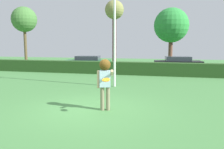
% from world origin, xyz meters
% --- Properties ---
extents(ground_plane, '(60.00, 60.00, 0.00)m').
position_xyz_m(ground_plane, '(0.00, 0.00, 0.00)').
color(ground_plane, '#447E41').
extents(person, '(0.69, 0.71, 1.82)m').
position_xyz_m(person, '(0.58, 0.04, 1.21)').
color(person, '#7C7759').
rests_on(person, ground).
extents(frisbee, '(0.26, 0.25, 0.09)m').
position_xyz_m(frisbee, '(0.80, -0.60, 1.20)').
color(frisbee, orange).
extents(lamppost, '(0.24, 0.24, 6.54)m').
position_xyz_m(lamppost, '(-0.16, 4.58, 3.59)').
color(lamppost, silver).
rests_on(lamppost, ground).
extents(hedge_row, '(29.79, 0.90, 0.98)m').
position_xyz_m(hedge_row, '(0.00, 9.78, 0.49)').
color(hedge_row, '#26481D').
rests_on(hedge_row, ground).
extents(parked_car_green, '(4.38, 2.23, 1.25)m').
position_xyz_m(parked_car_green, '(-4.80, 12.98, 0.69)').
color(parked_car_green, '#1E6633').
rests_on(parked_car_green, ground).
extents(parked_car_black, '(4.36, 2.17, 1.25)m').
position_xyz_m(parked_car_black, '(3.55, 13.95, 0.69)').
color(parked_car_black, black).
rests_on(parked_car_black, ground).
extents(oak_tree, '(3.08, 3.08, 6.94)m').
position_xyz_m(oak_tree, '(-14.71, 17.46, 5.34)').
color(oak_tree, brown).
rests_on(oak_tree, ground).
extents(bare_elm_tree, '(1.87, 1.87, 6.67)m').
position_xyz_m(bare_elm_tree, '(-2.62, 14.78, 5.39)').
color(bare_elm_tree, brown).
rests_on(bare_elm_tree, ground).
extents(birch_tree, '(3.67, 3.67, 6.20)m').
position_xyz_m(birch_tree, '(2.89, 17.83, 4.33)').
color(birch_tree, brown).
rests_on(birch_tree, ground).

